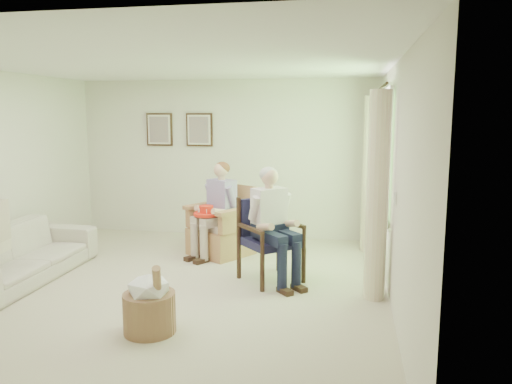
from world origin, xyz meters
TOP-DOWN VIEW (x-y plane):
  - floor at (0.00, 0.00)m, footprint 5.50×5.50m
  - back_wall at (0.00, 2.75)m, footprint 5.00×0.04m
  - front_wall at (0.00, -2.75)m, footprint 5.00×0.04m
  - right_wall at (2.50, 0.00)m, footprint 0.04×5.50m
  - ceiling at (0.00, 0.00)m, footprint 5.00×5.50m
  - window at (2.46, 1.20)m, footprint 0.13×2.50m
  - curtain_left at (2.33, 0.22)m, footprint 0.34×0.34m
  - curtain_right at (2.33, 2.18)m, footprint 0.34×0.34m
  - framed_print_left at (-1.15, 2.71)m, footprint 0.45×0.05m
  - framed_print_right at (-0.45, 2.71)m, footprint 0.45×0.05m
  - wicker_armchair at (0.20, 1.61)m, footprint 0.79×0.78m
  - wood_armchair at (1.10, 0.65)m, footprint 0.65×0.61m
  - sofa at (-1.95, -0.02)m, footprint 2.27×0.89m
  - person_wicker at (0.20, 1.48)m, footprint 0.40×0.63m
  - person_dark at (1.10, 0.48)m, footprint 0.40×0.62m
  - red_hat at (0.06, 1.31)m, footprint 0.36×0.36m
  - hatbox at (0.21, -1.12)m, footprint 0.51×0.51m

SIDE VIEW (x-z plane):
  - floor at x=0.00m, z-range 0.00..0.00m
  - hatbox at x=0.21m, z-range -0.08..0.64m
  - wicker_armchair at x=0.20m, z-range -0.18..0.82m
  - sofa at x=-1.95m, z-range 0.00..0.66m
  - wood_armchair at x=1.10m, z-range 0.05..1.05m
  - red_hat at x=0.06m, z-range 0.61..0.75m
  - person_wicker at x=0.20m, z-range 0.11..1.45m
  - person_dark at x=1.10m, z-range 0.12..1.51m
  - curtain_left at x=2.33m, z-range 0.00..2.30m
  - curtain_right at x=2.33m, z-range 0.00..2.30m
  - back_wall at x=0.00m, z-range 0.00..2.60m
  - front_wall at x=0.00m, z-range 0.00..2.60m
  - right_wall at x=2.50m, z-range 0.00..2.60m
  - window at x=2.46m, z-range 0.77..2.40m
  - framed_print_left at x=-1.15m, z-range 1.51..2.06m
  - framed_print_right at x=-0.45m, z-range 1.51..2.06m
  - ceiling at x=0.00m, z-range 2.59..2.61m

